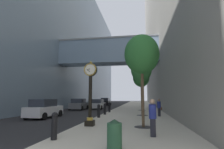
{
  "coord_description": "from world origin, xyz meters",
  "views": [
    {
      "loc": [
        4.1,
        -3.58,
        1.96
      ],
      "look_at": [
        1.02,
        15.28,
        4.42
      ],
      "focal_mm": 27.95,
      "sensor_mm": 36.0,
      "label": 1
    }
  ],
  "objects_px": {
    "bollard_sixth": "(109,107)",
    "bollard_fifth": "(105,109)",
    "trash_bin": "(114,134)",
    "car_white_mid": "(44,109)",
    "street_tree_near": "(142,55)",
    "bollard_fourth": "(99,111)",
    "street_tree_mid_near": "(141,70)",
    "pedestrian_by_clock": "(153,116)",
    "street_clock": "(90,90)",
    "street_tree_mid_far": "(141,78)",
    "car_silver_trailing": "(98,104)",
    "bollard_third": "(90,113)",
    "pedestrian_walking": "(159,107)",
    "car_black_far": "(106,102)",
    "car_grey_near": "(79,104)",
    "bollard_nearest": "(54,125)"
  },
  "relations": [
    {
      "from": "street_tree_mid_near",
      "to": "trash_bin",
      "type": "bearing_deg",
      "value": -95.15
    },
    {
      "from": "car_grey_near",
      "to": "street_tree_near",
      "type": "bearing_deg",
      "value": -57.51
    },
    {
      "from": "bollard_nearest",
      "to": "street_tree_near",
      "type": "relative_size",
      "value": 0.2
    },
    {
      "from": "street_tree_near",
      "to": "car_black_far",
      "type": "distance_m",
      "value": 29.06
    },
    {
      "from": "street_tree_mid_near",
      "to": "pedestrian_walking",
      "type": "distance_m",
      "value": 4.03
    },
    {
      "from": "trash_bin",
      "to": "street_tree_near",
      "type": "bearing_deg",
      "value": 77.77
    },
    {
      "from": "street_tree_mid_near",
      "to": "bollard_fifth",
      "type": "bearing_deg",
      "value": 175.58
    },
    {
      "from": "street_tree_mid_far",
      "to": "pedestrian_by_clock",
      "type": "height_order",
      "value": "street_tree_mid_far"
    },
    {
      "from": "trash_bin",
      "to": "car_black_far",
      "type": "relative_size",
      "value": 0.22
    },
    {
      "from": "street_clock",
      "to": "bollard_fourth",
      "type": "distance_m",
      "value": 4.77
    },
    {
      "from": "pedestrian_by_clock",
      "to": "car_silver_trailing",
      "type": "xyz_separation_m",
      "value": [
        -7.47,
        19.63,
        -0.28
      ]
    },
    {
      "from": "bollard_fifth",
      "to": "street_tree_near",
      "type": "bearing_deg",
      "value": -61.61
    },
    {
      "from": "pedestrian_walking",
      "to": "car_silver_trailing",
      "type": "bearing_deg",
      "value": 128.59
    },
    {
      "from": "bollard_fourth",
      "to": "car_grey_near",
      "type": "bearing_deg",
      "value": 118.29
    },
    {
      "from": "trash_bin",
      "to": "car_white_mid",
      "type": "bearing_deg",
      "value": 131.09
    },
    {
      "from": "bollard_sixth",
      "to": "pedestrian_by_clock",
      "type": "xyz_separation_m",
      "value": [
        4.25,
        -12.32,
        0.3
      ]
    },
    {
      "from": "street_tree_near",
      "to": "pedestrian_walking",
      "type": "relative_size",
      "value": 3.57
    },
    {
      "from": "street_tree_mid_near",
      "to": "street_clock",
      "type": "bearing_deg",
      "value": -115.98
    },
    {
      "from": "pedestrian_by_clock",
      "to": "bollard_third",
      "type": "bearing_deg",
      "value": 135.57
    },
    {
      "from": "bollard_fourth",
      "to": "street_tree_mid_far",
      "type": "bearing_deg",
      "value": 67.42
    },
    {
      "from": "bollard_fourth",
      "to": "bollard_sixth",
      "type": "height_order",
      "value": "same"
    },
    {
      "from": "bollard_fourth",
      "to": "bollard_fifth",
      "type": "relative_size",
      "value": 1.0
    },
    {
      "from": "car_silver_trailing",
      "to": "street_clock",
      "type": "bearing_deg",
      "value": -77.79
    },
    {
      "from": "street_tree_mid_near",
      "to": "street_tree_mid_far",
      "type": "height_order",
      "value": "street_tree_mid_far"
    },
    {
      "from": "street_tree_near",
      "to": "bollard_fourth",
      "type": "bearing_deg",
      "value": 131.22
    },
    {
      "from": "pedestrian_by_clock",
      "to": "bollard_sixth",
      "type": "bearing_deg",
      "value": 109.02
    },
    {
      "from": "street_tree_mid_far",
      "to": "trash_bin",
      "type": "height_order",
      "value": "street_tree_mid_far"
    },
    {
      "from": "street_tree_mid_near",
      "to": "trash_bin",
      "type": "distance_m",
      "value": 12.34
    },
    {
      "from": "bollard_fourth",
      "to": "pedestrian_by_clock",
      "type": "height_order",
      "value": "pedestrian_by_clock"
    },
    {
      "from": "bollard_sixth",
      "to": "street_tree_mid_far",
      "type": "bearing_deg",
      "value": 44.62
    },
    {
      "from": "street_tree_mid_near",
      "to": "pedestrian_by_clock",
      "type": "relative_size",
      "value": 3.35
    },
    {
      "from": "bollard_sixth",
      "to": "bollard_fifth",
      "type": "bearing_deg",
      "value": -90.0
    },
    {
      "from": "street_tree_mid_near",
      "to": "car_black_far",
      "type": "distance_m",
      "value": 22.67
    },
    {
      "from": "pedestrian_walking",
      "to": "car_silver_trailing",
      "type": "xyz_separation_m",
      "value": [
        -8.65,
        10.84,
        -0.21
      ]
    },
    {
      "from": "car_black_far",
      "to": "street_tree_mid_near",
      "type": "bearing_deg",
      "value": -69.29
    },
    {
      "from": "bollard_fifth",
      "to": "street_tree_mid_far",
      "type": "height_order",
      "value": "street_tree_mid_far"
    },
    {
      "from": "bollard_fifth",
      "to": "street_clock",
      "type": "bearing_deg",
      "value": -86.06
    },
    {
      "from": "trash_bin",
      "to": "pedestrian_by_clock",
      "type": "relative_size",
      "value": 0.61
    },
    {
      "from": "car_silver_trailing",
      "to": "car_black_far",
      "type": "bearing_deg",
      "value": 94.56
    },
    {
      "from": "trash_bin",
      "to": "pedestrian_by_clock",
      "type": "distance_m",
      "value": 2.78
    },
    {
      "from": "car_black_far",
      "to": "bollard_fifth",
      "type": "bearing_deg",
      "value": -78.83
    },
    {
      "from": "bollard_third",
      "to": "bollard_fifth",
      "type": "xyz_separation_m",
      "value": [
        0.0,
        5.44,
        0.0
      ]
    },
    {
      "from": "street_tree_mid_far",
      "to": "car_black_far",
      "type": "height_order",
      "value": "street_tree_mid_far"
    },
    {
      "from": "trash_bin",
      "to": "car_black_far",
      "type": "distance_m",
      "value": 33.25
    },
    {
      "from": "bollard_sixth",
      "to": "car_grey_near",
      "type": "height_order",
      "value": "car_grey_near"
    },
    {
      "from": "bollard_fourth",
      "to": "street_tree_mid_near",
      "type": "height_order",
      "value": "street_tree_mid_near"
    },
    {
      "from": "car_silver_trailing",
      "to": "bollard_sixth",
      "type": "bearing_deg",
      "value": -66.21
    },
    {
      "from": "bollard_fifth",
      "to": "street_tree_mid_near",
      "type": "height_order",
      "value": "street_tree_mid_near"
    },
    {
      "from": "car_silver_trailing",
      "to": "trash_bin",
      "type": "bearing_deg",
      "value": -74.69
    },
    {
      "from": "street_clock",
      "to": "trash_bin",
      "type": "height_order",
      "value": "street_clock"
    }
  ]
}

